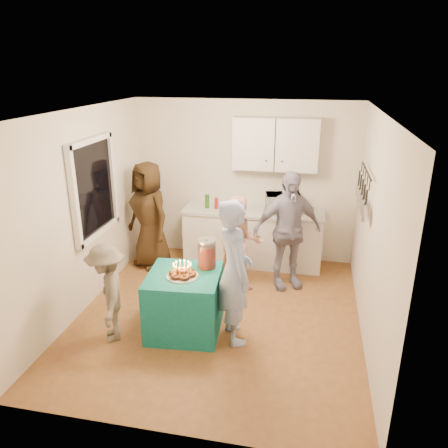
% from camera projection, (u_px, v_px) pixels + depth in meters
% --- Properties ---
extents(floor, '(4.00, 4.00, 0.00)m').
position_uv_depth(floor, '(219.00, 315.00, 5.73)').
color(floor, brown).
rests_on(floor, ground).
extents(ceiling, '(4.00, 4.00, 0.00)m').
position_uv_depth(ceiling, '(218.00, 112.00, 4.83)').
color(ceiling, white).
rests_on(ceiling, floor).
extents(back_wall, '(3.60, 3.60, 0.00)m').
position_uv_depth(back_wall, '(244.00, 181.00, 7.12)').
color(back_wall, silver).
rests_on(back_wall, floor).
extents(left_wall, '(4.00, 4.00, 0.00)m').
position_uv_depth(left_wall, '(82.00, 213.00, 5.62)').
color(left_wall, silver).
rests_on(left_wall, floor).
extents(right_wall, '(4.00, 4.00, 0.00)m').
position_uv_depth(right_wall, '(373.00, 233.00, 4.94)').
color(right_wall, silver).
rests_on(right_wall, floor).
extents(window_night, '(0.04, 1.00, 1.20)m').
position_uv_depth(window_night, '(93.00, 188.00, 5.81)').
color(window_night, black).
rests_on(window_night, left_wall).
extents(counter, '(2.20, 0.58, 0.86)m').
position_uv_depth(counter, '(253.00, 238.00, 7.11)').
color(counter, white).
rests_on(counter, floor).
extents(countertop, '(2.24, 0.62, 0.05)m').
position_uv_depth(countertop, '(253.00, 212.00, 6.95)').
color(countertop, beige).
rests_on(countertop, counter).
extents(upper_cabinet, '(1.30, 0.30, 0.80)m').
position_uv_depth(upper_cabinet, '(276.00, 144.00, 6.67)').
color(upper_cabinet, white).
rests_on(upper_cabinet, back_wall).
extents(pot_rack, '(0.12, 1.00, 0.60)m').
position_uv_depth(pot_rack, '(363.00, 191.00, 5.50)').
color(pot_rack, black).
rests_on(pot_rack, right_wall).
extents(microwave, '(0.59, 0.46, 0.30)m').
position_uv_depth(microwave, '(283.00, 203.00, 6.80)').
color(microwave, white).
rests_on(microwave, countertop).
extents(party_table, '(0.92, 0.92, 0.76)m').
position_uv_depth(party_table, '(185.00, 302.00, 5.29)').
color(party_table, '#0F6760').
rests_on(party_table, floor).
extents(donut_cake, '(0.38, 0.38, 0.18)m').
position_uv_depth(donut_cake, '(182.00, 269.00, 5.08)').
color(donut_cake, '#381C0C').
rests_on(donut_cake, party_table).
extents(punch_jar, '(0.22, 0.22, 0.34)m').
position_uv_depth(punch_jar, '(207.00, 254.00, 5.29)').
color(punch_jar, red).
rests_on(punch_jar, party_table).
extents(man_birthday, '(0.66, 0.75, 1.74)m').
position_uv_depth(man_birthday, '(234.00, 272.00, 4.98)').
color(man_birthday, '#9EB4E7').
rests_on(man_birthday, floor).
extents(woman_back_left, '(1.00, 0.91, 1.72)m').
position_uv_depth(woman_back_left, '(149.00, 215.00, 6.88)').
color(woman_back_left, '#4B3215').
rests_on(woman_back_left, floor).
extents(woman_back_center, '(0.84, 0.76, 1.42)m').
position_uv_depth(woman_back_center, '(240.00, 245.00, 6.13)').
color(woman_back_center, '#E48977').
rests_on(woman_back_center, floor).
extents(woman_back_right, '(1.10, 0.82, 1.73)m').
position_uv_depth(woman_back_right, '(287.00, 231.00, 6.22)').
color(woman_back_right, '#171038').
rests_on(woman_back_right, floor).
extents(child_near_left, '(0.76, 0.90, 1.21)m').
position_uv_depth(child_near_left, '(108.00, 293.00, 5.06)').
color(child_near_left, '#5C554A').
rests_on(child_near_left, floor).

